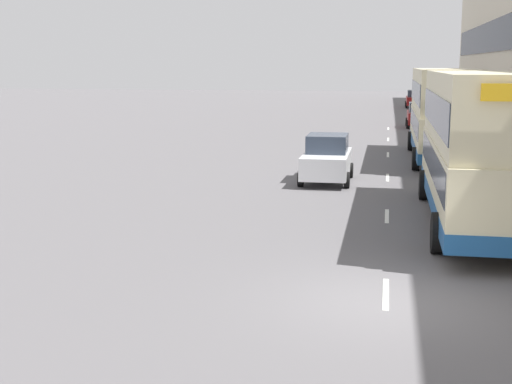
% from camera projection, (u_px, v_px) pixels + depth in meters
% --- Properties ---
extents(ground_plane, '(220.00, 220.00, 0.00)m').
position_uv_depth(ground_plane, '(386.00, 302.00, 13.69)').
color(ground_plane, '#5B595B').
extents(pavement, '(5.00, 93.00, 0.14)m').
position_uv_depth(pavement, '(483.00, 129.00, 49.78)').
color(pavement, gray).
rests_on(pavement, ground_plane).
extents(lane_mark_0, '(0.12, 2.00, 0.01)m').
position_uv_depth(lane_mark_0, '(386.00, 294.00, 14.18)').
color(lane_mark_0, silver).
rests_on(lane_mark_0, ground_plane).
extents(lane_mark_1, '(0.12, 2.00, 0.01)m').
position_uv_depth(lane_mark_1, '(387.00, 216.00, 21.44)').
color(lane_mark_1, silver).
rests_on(lane_mark_1, ground_plane).
extents(lane_mark_2, '(0.12, 2.00, 0.01)m').
position_uv_depth(lane_mark_2, '(388.00, 178.00, 28.71)').
color(lane_mark_2, silver).
rests_on(lane_mark_2, ground_plane).
extents(lane_mark_3, '(0.12, 2.00, 0.01)m').
position_uv_depth(lane_mark_3, '(388.00, 155.00, 35.97)').
color(lane_mark_3, silver).
rests_on(lane_mark_3, ground_plane).
extents(lane_mark_4, '(0.12, 2.00, 0.01)m').
position_uv_depth(lane_mark_4, '(388.00, 139.00, 43.24)').
color(lane_mark_4, silver).
rests_on(lane_mark_4, ground_plane).
extents(lane_mark_5, '(0.12, 2.00, 0.01)m').
position_uv_depth(lane_mark_5, '(388.00, 129.00, 50.51)').
color(lane_mark_5, silver).
rests_on(lane_mark_5, ground_plane).
extents(double_decker_bus_near, '(2.85, 10.91, 4.30)m').
position_uv_depth(double_decker_bus_near, '(479.00, 145.00, 19.90)').
color(double_decker_bus_near, beige).
rests_on(double_decker_bus_near, ground_plane).
extents(double_decker_bus_ahead, '(2.85, 11.28, 4.30)m').
position_uv_depth(double_decker_bus_ahead, '(442.00, 112.00, 33.53)').
color(double_decker_bus_ahead, beige).
rests_on(double_decker_bus_ahead, ground_plane).
extents(car_0, '(1.90, 4.08, 1.81)m').
position_uv_depth(car_0, '(420.00, 115.00, 51.28)').
color(car_0, maroon).
rests_on(car_0, ground_plane).
extents(car_1, '(1.90, 4.50, 1.83)m').
position_uv_depth(car_1, '(415.00, 99.00, 74.72)').
color(car_1, maroon).
rests_on(car_1, ground_plane).
extents(car_2, '(1.92, 4.04, 1.83)m').
position_uv_depth(car_2, '(327.00, 159.00, 27.58)').
color(car_2, silver).
rests_on(car_2, ground_plane).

